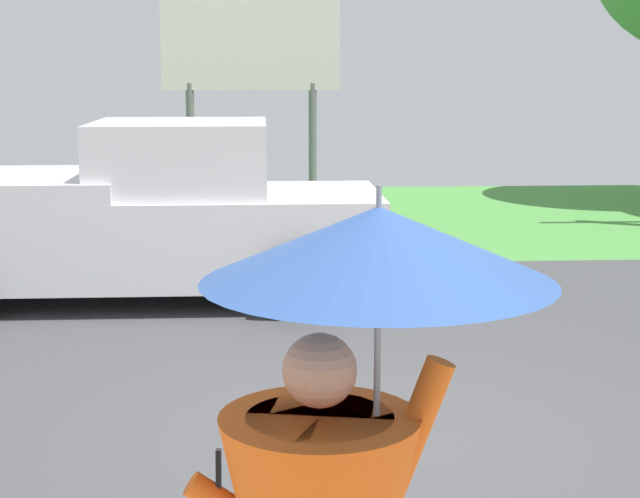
{
  "coord_description": "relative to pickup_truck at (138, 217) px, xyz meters",
  "views": [
    {
      "loc": [
        -0.72,
        -6.44,
        2.46
      ],
      "look_at": [
        -0.28,
        1.0,
        1.1
      ],
      "focal_mm": 56.64,
      "sensor_mm": 36.0,
      "label": 1
    }
  ],
  "objects": [
    {
      "name": "roadside_billboard",
      "position": [
        1.19,
        4.29,
        1.68
      ],
      "size": [
        2.6,
        0.12,
        3.5
      ],
      "color": "slate",
      "rests_on": "ground_plane"
    },
    {
      "name": "ground_plane",
      "position": [
        2.03,
        -1.3,
        -0.92
      ],
      "size": [
        40.0,
        22.0,
        0.2
      ],
      "color": "#424244"
    },
    {
      "name": "pickup_truck",
      "position": [
        0.0,
        0.0,
        0.0
      ],
      "size": [
        5.2,
        2.28,
        1.88
      ],
      "rotation": [
        0.0,
        0.0,
        0.08
      ],
      "color": "silver",
      "rests_on": "ground_plane"
    }
  ]
}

